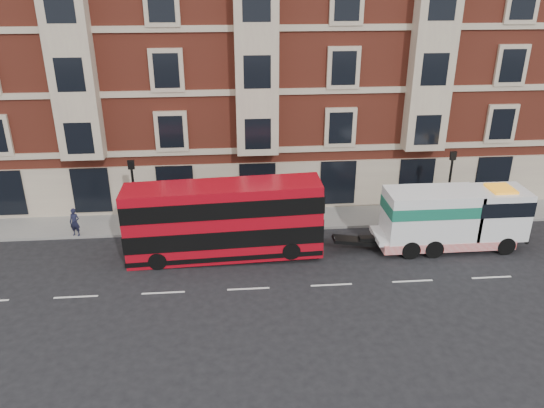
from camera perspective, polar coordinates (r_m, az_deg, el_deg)
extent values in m
plane|color=black|center=(25.50, -2.56, -9.11)|extent=(120.00, 120.00, 0.00)
cube|color=slate|center=(32.04, -3.17, -1.75)|extent=(90.00, 3.00, 0.15)
cube|color=maroon|center=(36.79, -3.11, 16.11)|extent=(45.00, 12.00, 18.00)
cylinder|color=black|center=(30.46, -14.52, 0.38)|extent=(0.14, 0.14, 4.00)
cube|color=black|center=(29.72, -14.93, 4.10)|extent=(0.35, 0.15, 0.50)
cylinder|color=black|center=(32.58, 18.43, 1.44)|extent=(0.14, 0.14, 4.00)
cube|color=black|center=(31.90, 18.91, 4.93)|extent=(0.35, 0.15, 0.50)
cube|color=#A80916|center=(27.34, -5.20, -1.78)|extent=(10.00, 2.23, 3.93)
cube|color=black|center=(27.60, -5.16, -2.87)|extent=(10.04, 2.29, 0.94)
cube|color=black|center=(26.92, -5.28, 0.20)|extent=(10.04, 2.29, 0.89)
cylinder|color=black|center=(27.45, -12.20, -5.99)|extent=(0.93, 0.29, 0.93)
cylinder|color=black|center=(29.21, -11.77, -4.04)|extent=(0.93, 0.29, 0.93)
cylinder|color=black|center=(27.23, 2.09, -5.02)|extent=(0.93, 0.29, 0.93)
cylinder|color=black|center=(29.01, 1.61, -3.13)|extent=(0.93, 0.29, 0.93)
cube|color=white|center=(30.23, 18.30, -3.00)|extent=(8.03, 2.05, 0.27)
cube|color=white|center=(30.86, 23.00, -0.80)|extent=(2.86, 2.23, 2.59)
cube|color=white|center=(29.33, 16.67, -1.00)|extent=(4.82, 2.23, 2.59)
cube|color=#17674F|center=(29.16, 16.77, -0.21)|extent=(4.86, 2.27, 0.62)
cube|color=red|center=(30.30, 17.91, -3.55)|extent=(7.14, 2.29, 0.49)
cylinder|color=black|center=(30.81, 23.82, -4.12)|extent=(0.98, 0.31, 0.98)
cylinder|color=black|center=(32.38, 22.22, -2.49)|extent=(0.98, 0.31, 0.98)
cylinder|color=black|center=(29.16, 17.00, -4.62)|extent=(0.98, 0.36, 0.98)
cylinder|color=black|center=(30.83, 15.69, -2.87)|extent=(0.98, 0.36, 0.98)
cylinder|color=black|center=(28.73, 14.67, -4.77)|extent=(0.98, 0.36, 0.98)
cylinder|color=black|center=(30.42, 13.48, -2.99)|extent=(0.98, 0.36, 0.98)
imported|color=black|center=(31.66, -20.45, -1.85)|extent=(0.67, 0.53, 1.63)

